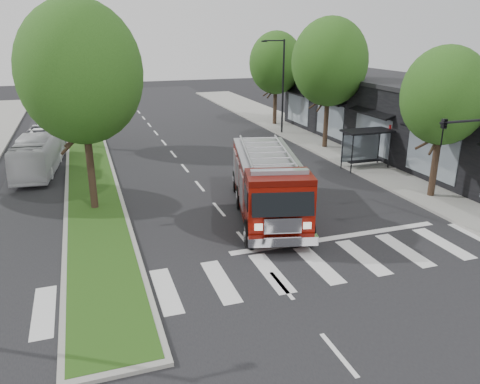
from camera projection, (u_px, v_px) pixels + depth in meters
name	position (u px, v px, depth m)	size (l,w,h in m)	color
ground	(245.00, 241.00, 20.35)	(140.00, 140.00, 0.00)	black
sidewalk_right	(364.00, 159.00, 33.09)	(5.00, 80.00, 0.15)	gray
median	(88.00, 153.00, 34.60)	(3.00, 50.00, 0.15)	gray
storefront_row	(421.00, 121.00, 33.67)	(8.00, 30.00, 5.00)	black
bus_shelter	(366.00, 138.00, 30.39)	(3.20, 1.60, 2.61)	black
tree_right_near	(444.00, 96.00, 23.85)	(4.40, 4.40, 8.05)	black
tree_right_mid	(330.00, 62.00, 34.27)	(5.60, 5.60, 9.72)	black
tree_right_far	(276.00, 63.00, 43.43)	(5.00, 5.00, 8.73)	black
tree_median_near	(80.00, 73.00, 21.67)	(5.80, 5.80, 10.16)	black
tree_median_far	(78.00, 62.00, 34.30)	(5.60, 5.60, 9.72)	black
streetlight_right_far	(281.00, 83.00, 39.94)	(2.11, 0.20, 8.00)	black
fire_engine	(268.00, 184.00, 22.84)	(5.01, 9.82, 3.27)	#500904
city_bus	(39.00, 152.00, 30.31)	(2.07, 8.85, 2.47)	silver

